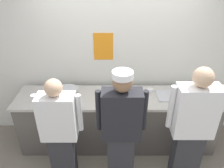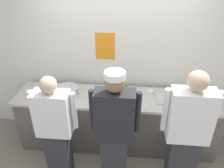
{
  "view_description": "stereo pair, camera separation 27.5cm",
  "coord_description": "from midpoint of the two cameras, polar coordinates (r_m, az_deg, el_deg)",
  "views": [
    {
      "loc": [
        -0.09,
        -2.44,
        2.71
      ],
      "look_at": [
        -0.08,
        0.4,
        1.11
      ],
      "focal_mm": 35.32,
      "sensor_mm": 36.0,
      "label": 1
    },
    {
      "loc": [
        0.19,
        -2.43,
        2.71
      ],
      "look_at": [
        -0.08,
        0.4,
        1.11
      ],
      "focal_mm": 35.32,
      "sensor_mm": 36.0,
      "label": 2
    }
  ],
  "objects": [
    {
      "name": "chefs_knife",
      "position": [
        3.32,
        7.22,
        -3.49
      ],
      "size": [
        0.28,
        0.03,
        0.02
      ],
      "color": "#B7BABF",
      "rests_on": "prep_counter"
    },
    {
      "name": "ramekin_green_sauce",
      "position": [
        3.47,
        12.19,
        -2.05
      ],
      "size": [
        0.09,
        0.09,
        0.05
      ],
      "color": "white",
      "rests_on": "prep_counter"
    },
    {
      "name": "mixing_bowl_steel",
      "position": [
        3.39,
        -9.21,
        -1.79
      ],
      "size": [
        0.34,
        0.34,
        0.13
      ],
      "primitive_type": "cylinder",
      "color": "#B7BABF",
      "rests_on": "prep_counter"
    },
    {
      "name": "squeeze_bottle_primary",
      "position": [
        3.4,
        5.94,
        -0.74
      ],
      "size": [
        0.06,
        0.06,
        0.21
      ],
      "color": "#56A333",
      "rests_on": "prep_counter"
    },
    {
      "name": "sheet_tray",
      "position": [
        3.41,
        17.53,
        -3.77
      ],
      "size": [
        0.45,
        0.31,
        0.02
      ],
      "primitive_type": "cube",
      "rotation": [
        0.0,
        0.0,
        -0.0
      ],
      "color": "#B7BABF",
      "rests_on": "prep_counter"
    },
    {
      "name": "plate_stack_front",
      "position": [
        3.24,
        0.96,
        -3.57
      ],
      "size": [
        0.21,
        0.21,
        0.07
      ],
      "color": "white",
      "rests_on": "prep_counter"
    },
    {
      "name": "chef_center",
      "position": [
        2.74,
        3.57,
        -11.82
      ],
      "size": [
        0.61,
        0.24,
        1.69
      ],
      "color": "#2D2D33",
      "rests_on": "ground"
    },
    {
      "name": "chef_far_right",
      "position": [
        2.86,
        21.5,
        -11.78
      ],
      "size": [
        0.63,
        0.24,
        1.74
      ],
      "color": "#2D2D33",
      "rests_on": "ground"
    },
    {
      "name": "ground_plane",
      "position": [
        3.64,
        2.99,
        -18.69
      ],
      "size": [
        9.0,
        9.0,
        0.0
      ],
      "primitive_type": "plane",
      "color": "slate"
    },
    {
      "name": "prep_counter",
      "position": [
        3.59,
        3.46,
        -9.5
      ],
      "size": [
        3.09,
        0.68,
        0.91
      ],
      "color": "#56514C",
      "rests_on": "ground"
    },
    {
      "name": "ramekin_red_sauce",
      "position": [
        3.63,
        -12.39,
        -0.62
      ],
      "size": [
        0.1,
        0.1,
        0.04
      ],
      "color": "white",
      "rests_on": "prep_counter"
    },
    {
      "name": "ramekin_orange_sauce",
      "position": [
        3.44,
        -16.95,
        -3.18
      ],
      "size": [
        0.1,
        0.1,
        0.04
      ],
      "color": "white",
      "rests_on": "prep_counter"
    },
    {
      "name": "wall_back",
      "position": [
        3.54,
        4.2,
        6.8
      ],
      "size": [
        4.85,
        0.11,
        2.71
      ],
      "color": "silver",
      "rests_on": "ground"
    },
    {
      "name": "chef_near_left",
      "position": [
        2.93,
        -11.86,
        -11.19
      ],
      "size": [
        0.58,
        0.24,
        1.57
      ],
      "color": "#2D2D33",
      "rests_on": "ground"
    }
  ]
}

